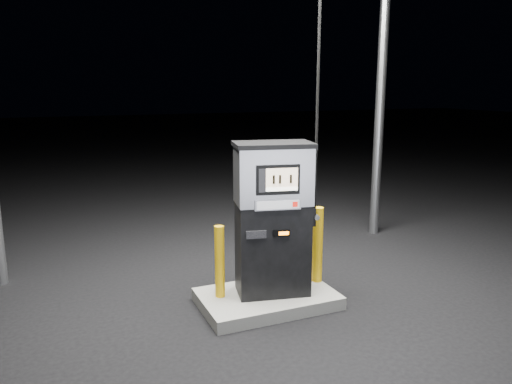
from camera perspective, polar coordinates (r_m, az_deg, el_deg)
name	(u,v)px	position (r m, az deg, el deg)	size (l,w,h in m)	color
ground	(267,305)	(6.18, 1.28, -12.74)	(80.00, 80.00, 0.00)	black
pump_island	(267,299)	(6.15, 1.28, -12.10)	(1.60, 1.00, 0.15)	slate
fuel_dispenser	(273,217)	(5.85, 1.96, -2.92)	(1.04, 0.71, 3.76)	black
bollard_left	(220,262)	(5.89, -4.17, -7.94)	(0.11, 0.11, 0.86)	#EAAF0D
bollard_right	(318,245)	(6.35, 7.05, -6.00)	(0.13, 0.13, 0.96)	#EAAF0D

